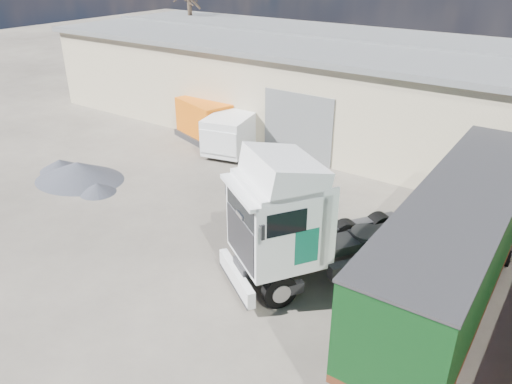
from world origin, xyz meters
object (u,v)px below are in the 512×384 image
Objects in this scene: tractor_unit at (301,227)px; panel_van at (237,129)px; orange_skip at (206,123)px; box_trailer at (460,235)px.

tractor_unit is 1.29× the size of panel_van.
orange_skip is at bearing 162.03° from panel_van.
tractor_unit is 1.70× the size of orange_skip.
tractor_unit is at bearing -161.60° from box_trailer.
orange_skip is at bearing 175.74° from tractor_unit.
box_trailer is 17.56m from orange_skip.
panel_van is (-9.06, 8.56, -0.86)m from tractor_unit.
orange_skip is at bearing 155.06° from box_trailer.
orange_skip is (-2.37, 0.21, -0.10)m from panel_van.
tractor_unit is at bearing -56.17° from panel_van.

